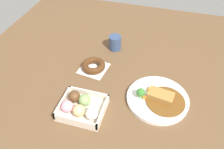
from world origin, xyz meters
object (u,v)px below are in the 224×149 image
at_px(donut_box, 81,107).
at_px(coffee_mug, 115,43).
at_px(chocolate_ring_donut, 94,66).
at_px(curry_plate, 158,98).

distance_m(donut_box, coffee_mug, 0.45).
xyz_separation_m(chocolate_ring_donut, coffee_mug, (0.06, 0.19, 0.02)).
relative_size(curry_plate, chocolate_ring_donut, 1.82).
xyz_separation_m(curry_plate, chocolate_ring_donut, (-0.34, 0.12, 0.00)).
distance_m(chocolate_ring_donut, coffee_mug, 0.20).
relative_size(donut_box, chocolate_ring_donut, 1.26).
bearing_deg(donut_box, coffee_mug, 87.83).
height_order(curry_plate, donut_box, curry_plate).
bearing_deg(curry_plate, chocolate_ring_donut, 160.28).
relative_size(donut_box, coffee_mug, 2.36).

